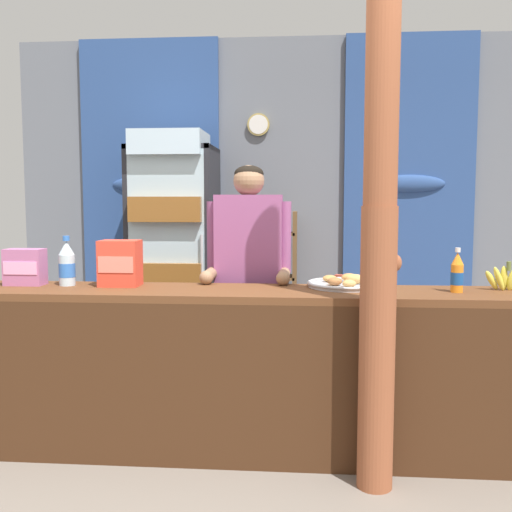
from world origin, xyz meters
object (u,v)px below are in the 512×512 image
at_px(shopkeeper, 249,262).
at_px(pastry_tray, 345,283).
at_px(drink_fridge, 174,238).
at_px(banana_bunch, 509,279).
at_px(bottle_shelf_rack, 270,281).
at_px(plastic_lawn_chair, 368,324).
at_px(timber_post, 380,218).
at_px(soda_bottle_water, 67,265).
at_px(snack_box_wafer, 25,267).
at_px(stall_counter, 243,358).
at_px(snack_box_crackers, 120,263).
at_px(soda_bottle_orange_soda, 457,273).

bearing_deg(shopkeeper, pastry_tray, -27.88).
height_order(drink_fridge, banana_bunch, drink_fridge).
height_order(bottle_shelf_rack, plastic_lawn_chair, bottle_shelf_rack).
bearing_deg(plastic_lawn_chair, drink_fridge, 157.41).
xyz_separation_m(timber_post, pastry_tray, (-0.12, 0.50, -0.38)).
xyz_separation_m(bottle_shelf_rack, banana_bunch, (1.40, -1.90, 0.30)).
height_order(drink_fridge, soda_bottle_water, drink_fridge).
bearing_deg(drink_fridge, shopkeeper, -59.65).
relative_size(snack_box_wafer, banana_bunch, 0.78).
relative_size(stall_counter, snack_box_wafer, 14.88).
height_order(drink_fridge, snack_box_crackers, drink_fridge).
bearing_deg(banana_bunch, soda_bottle_water, -179.35).
distance_m(drink_fridge, banana_bunch, 2.75).
height_order(bottle_shelf_rack, soda_bottle_water, bottle_shelf_rack).
bearing_deg(bottle_shelf_rack, shopkeeper, -91.54).
bearing_deg(bottle_shelf_rack, soda_bottle_water, -118.50).
relative_size(timber_post, drink_fridge, 1.40).
distance_m(pastry_tray, banana_bunch, 0.88).
relative_size(stall_counter, plastic_lawn_chair, 3.73).
bearing_deg(snack_box_wafer, soda_bottle_orange_soda, -1.68).
height_order(plastic_lawn_chair, snack_box_crackers, snack_box_crackers).
relative_size(soda_bottle_water, soda_bottle_orange_soda, 1.20).
bearing_deg(drink_fridge, snack_box_crackers, -87.74).
xyz_separation_m(timber_post, soda_bottle_water, (-1.69, 0.43, -0.28)).
height_order(plastic_lawn_chair, pastry_tray, pastry_tray).
xyz_separation_m(soda_bottle_orange_soda, snack_box_crackers, (-1.84, 0.08, 0.03)).
distance_m(snack_box_wafer, banana_bunch, 2.69).
distance_m(snack_box_crackers, banana_bunch, 2.14).
height_order(shopkeeper, snack_box_wafer, shopkeeper).
bearing_deg(snack_box_wafer, soda_bottle_water, 0.51).
bearing_deg(shopkeeper, snack_box_wafer, -163.35).
xyz_separation_m(snack_box_crackers, pastry_tray, (1.26, 0.06, -0.11)).
relative_size(bottle_shelf_rack, soda_bottle_water, 4.57).
bearing_deg(drink_fridge, bottle_shelf_rack, 17.40).
xyz_separation_m(drink_fridge, shopkeeper, (0.76, -1.30, -0.06)).
bearing_deg(soda_bottle_orange_soda, pastry_tray, 166.00).
bearing_deg(snack_box_crackers, drink_fridge, 92.26).
distance_m(timber_post, pastry_tray, 0.64).
bearing_deg(banana_bunch, drink_fridge, 143.28).
bearing_deg(pastry_tray, snack_box_crackers, -177.17).
relative_size(stall_counter, pastry_tray, 7.62).
height_order(shopkeeper, snack_box_crackers, shopkeeper).
distance_m(timber_post, plastic_lawn_chair, 1.66).
height_order(bottle_shelf_rack, snack_box_wafer, bottle_shelf_rack).
height_order(timber_post, soda_bottle_water, timber_post).
distance_m(stall_counter, plastic_lawn_chair, 1.44).
xyz_separation_m(drink_fridge, banana_bunch, (2.20, -1.64, -0.10)).
height_order(timber_post, pastry_tray, timber_post).
distance_m(bottle_shelf_rack, snack_box_crackers, 2.08).
relative_size(drink_fridge, snack_box_wafer, 9.03).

